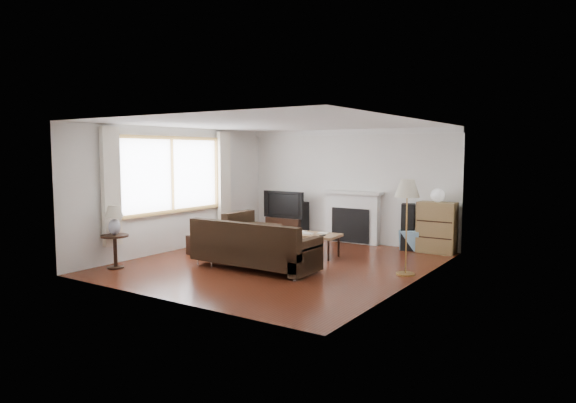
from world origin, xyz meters
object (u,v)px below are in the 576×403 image
Objects in this scene: sectional_sofa at (255,246)px; coffee_table at (310,245)px; bookshelf at (437,228)px; tv_stand at (286,227)px; floor_lamp at (406,227)px; side_table at (115,251)px.

coffee_table is (0.24, 1.44, -0.17)m from sectional_sofa.
bookshelf is at bearing 35.66° from coffee_table.
sectional_sofa reaches higher than coffee_table.
tv_stand is 3.37m from sectional_sofa.
bookshelf is at bearing 54.84° from sectional_sofa.
coffee_table is 0.73× the size of floor_lamp.
tv_stand is 4.42m from side_table.
sectional_sofa reaches higher than side_table.
sectional_sofa reaches higher than tv_stand.
tv_stand is 3.58m from bookshelf.
floor_lamp is 4.96m from side_table.
bookshelf is at bearing 94.07° from floor_lamp.
bookshelf reaches higher than side_table.
bookshelf reaches higher than tv_stand.
bookshelf is (3.57, 0.03, 0.28)m from tv_stand.
floor_lamp reaches higher than bookshelf.
sectional_sofa is (-2.18, -3.10, -0.12)m from bookshelf.
side_table reaches higher than coffee_table.
sectional_sofa is at bearing -156.78° from floor_lamp.
tv_stand is at bearing 150.90° from floor_lamp.
sectional_sofa is 4.15× the size of side_table.
bookshelf is 2.12m from floor_lamp.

